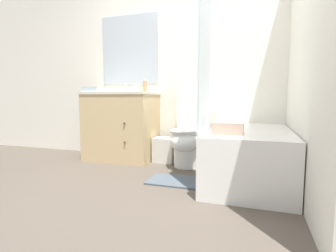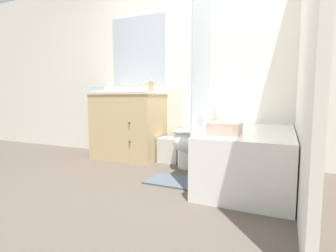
# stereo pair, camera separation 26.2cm
# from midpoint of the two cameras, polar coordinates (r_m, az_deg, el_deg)

# --- Properties ---
(ground_plane) EXTENTS (14.00, 14.00, 0.00)m
(ground_plane) POSITION_cam_midpoint_polar(r_m,az_deg,el_deg) (2.15, -11.54, -16.13)
(ground_plane) COLOR brown
(wall_back) EXTENTS (8.00, 0.06, 2.50)m
(wall_back) POSITION_cam_midpoint_polar(r_m,az_deg,el_deg) (3.49, 1.47, 13.38)
(wall_back) COLOR white
(wall_back) RESTS_ON ground_plane
(wall_right) EXTENTS (0.05, 2.57, 2.50)m
(wall_right) POSITION_cam_midpoint_polar(r_m,az_deg,el_deg) (2.55, 24.65, 15.53)
(wall_right) COLOR white
(wall_right) RESTS_ON ground_plane
(vanity_cabinet) EXTENTS (0.90, 0.60, 0.88)m
(vanity_cabinet) POSITION_cam_midpoint_polar(r_m,az_deg,el_deg) (3.51, -12.22, 0.15)
(vanity_cabinet) COLOR tan
(vanity_cabinet) RESTS_ON ground_plane
(sink_faucet) EXTENTS (0.14, 0.12, 0.12)m
(sink_faucet) POSITION_cam_midpoint_polar(r_m,az_deg,el_deg) (3.68, -10.71, 7.69)
(sink_faucet) COLOR silver
(sink_faucet) RESTS_ON vanity_cabinet
(toilet) EXTENTS (0.36, 0.66, 0.82)m
(toilet) POSITION_cam_midpoint_polar(r_m,az_deg,el_deg) (3.10, 1.88, -2.14)
(toilet) COLOR white
(toilet) RESTS_ON ground_plane
(bathtub) EXTENTS (0.75, 1.38, 0.50)m
(bathtub) POSITION_cam_midpoint_polar(r_m,az_deg,el_deg) (2.66, 14.56, -6.11)
(bathtub) COLOR white
(bathtub) RESTS_ON ground_plane
(shower_curtain) EXTENTS (0.02, 0.51, 1.94)m
(shower_curtain) POSITION_cam_midpoint_polar(r_m,az_deg,el_deg) (2.33, 4.68, 10.15)
(shower_curtain) COLOR silver
(shower_curtain) RESTS_ON ground_plane
(wastebasket) EXTENTS (0.26, 0.22, 0.31)m
(wastebasket) POSITION_cam_midpoint_polar(r_m,az_deg,el_deg) (3.33, -3.04, -5.21)
(wastebasket) COLOR silver
(wastebasket) RESTS_ON ground_plane
(tissue_box) EXTENTS (0.14, 0.13, 0.10)m
(tissue_box) POSITION_cam_midpoint_polar(r_m,az_deg,el_deg) (3.46, -8.96, 7.91)
(tissue_box) COLOR silver
(tissue_box) RESTS_ON vanity_cabinet
(soap_dispenser) EXTENTS (0.05, 0.05, 0.17)m
(soap_dispenser) POSITION_cam_midpoint_polar(r_m,az_deg,el_deg) (3.36, -7.26, 8.60)
(soap_dispenser) COLOR tan
(soap_dispenser) RESTS_ON vanity_cabinet
(hand_towel_folded) EXTENTS (0.22, 0.12, 0.07)m
(hand_towel_folded) POSITION_cam_midpoint_polar(r_m,az_deg,el_deg) (3.50, -18.32, 7.55)
(hand_towel_folded) COLOR silver
(hand_towel_folded) RESTS_ON vanity_cabinet
(bath_towel_folded) EXTENTS (0.26, 0.25, 0.10)m
(bath_towel_folded) POSITION_cam_midpoint_polar(r_m,az_deg,el_deg) (2.27, 9.81, -0.38)
(bath_towel_folded) COLOR tan
(bath_towel_folded) RESTS_ON bathtub
(bath_mat) EXTENTS (0.55, 0.35, 0.02)m
(bath_mat) POSITION_cam_midpoint_polar(r_m,az_deg,el_deg) (2.58, -0.98, -11.95)
(bath_mat) COLOR #4C5660
(bath_mat) RESTS_ON ground_plane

